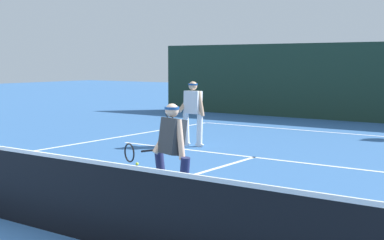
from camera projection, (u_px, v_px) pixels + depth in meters
ground_plane at (25, 225)px, 7.38m from camera, size 80.00×80.00×0.00m
court_line_baseline_far at (337, 133)px, 16.79m from camera, size 9.66×0.10×0.01m
court_line_service at (254, 157)px, 12.53m from camera, size 7.87×0.10×0.01m
court_line_centre at (170, 182)px, 9.98m from camera, size 0.10×6.40×0.01m
tennis_net at (23, 186)px, 7.33m from camera, size 10.59×0.09×1.07m
player_near at (171, 149)px, 8.35m from camera, size 1.03×0.81×1.56m
player_far at (193, 110)px, 14.13m from camera, size 0.78×0.89×1.67m
tennis_ball at (137, 164)px, 11.56m from camera, size 0.07×0.07×0.07m
back_fence_windscreen at (374, 82)px, 19.45m from camera, size 18.35×0.12×2.87m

